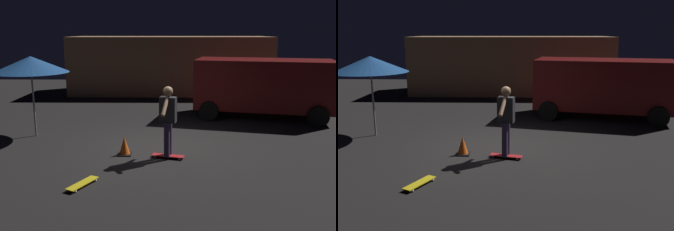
% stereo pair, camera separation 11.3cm
% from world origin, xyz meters
% --- Properties ---
extents(ground_plane, '(28.00, 28.00, 0.00)m').
position_xyz_m(ground_plane, '(0.00, 0.00, 0.00)').
color(ground_plane, black).
extents(low_building, '(9.54, 3.35, 2.73)m').
position_xyz_m(low_building, '(0.29, 9.26, 1.36)').
color(low_building, '#AD7F56').
rests_on(low_building, ground_plane).
extents(parked_van, '(4.91, 3.09, 2.03)m').
position_xyz_m(parked_van, '(3.56, 3.66, 1.16)').
color(parked_van, maroon).
rests_on(parked_van, ground_plane).
extents(patio_umbrella, '(2.10, 2.10, 2.30)m').
position_xyz_m(patio_umbrella, '(-3.58, 1.14, 2.07)').
color(patio_umbrella, slate).
rests_on(patio_umbrella, ground_plane).
extents(skateboard_ridden, '(0.81, 0.38, 0.07)m').
position_xyz_m(skateboard_ridden, '(0.29, -0.76, 0.06)').
color(skateboard_ridden, '#AD1E23').
rests_on(skateboard_ridden, ground_plane).
extents(skateboard_spare, '(0.53, 0.79, 0.07)m').
position_xyz_m(skateboard_spare, '(-1.37, -2.44, 0.06)').
color(skateboard_spare, gold).
rests_on(skateboard_spare, ground_plane).
extents(skater, '(0.42, 0.97, 1.67)m').
position_xyz_m(skater, '(0.29, -0.76, 1.04)').
color(skater, '#382D4C').
rests_on(skater, skateboard_ridden).
extents(traffic_cone, '(0.34, 0.34, 0.46)m').
position_xyz_m(traffic_cone, '(-0.78, -0.51, 0.21)').
color(traffic_cone, black).
rests_on(traffic_cone, ground_plane).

